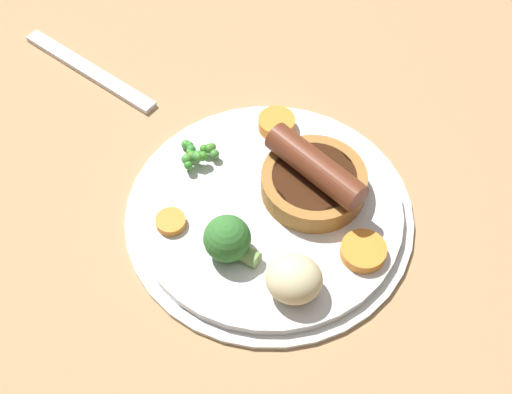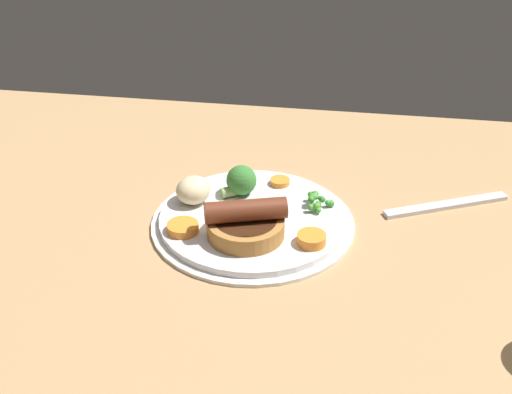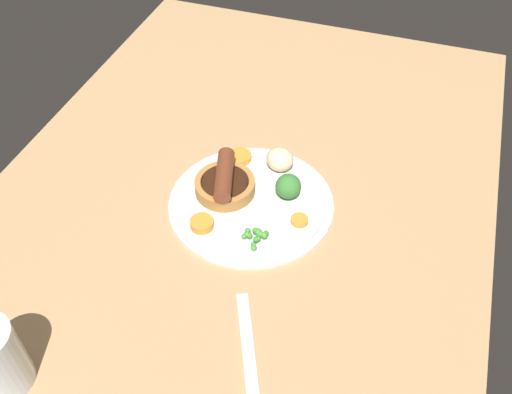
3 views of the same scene
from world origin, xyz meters
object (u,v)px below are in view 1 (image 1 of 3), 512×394
at_px(fork, 89,70).
at_px(sausage_pudding, 314,179).
at_px(potato_chunk_0, 294,279).
at_px(pea_pile, 197,153).
at_px(carrot_slice_1, 363,251).
at_px(dinner_plate, 269,212).
at_px(carrot_slice_3, 171,222).
at_px(carrot_slice_0, 277,123).
at_px(broccoli_floret_near, 228,240).

bearing_deg(fork, sausage_pudding, -178.07).
distance_m(potato_chunk_0, fork, 0.34).
bearing_deg(sausage_pudding, pea_pile, 27.58).
bearing_deg(carrot_slice_1, potato_chunk_0, 91.83).
height_order(dinner_plate, carrot_slice_1, carrot_slice_1).
xyz_separation_m(dinner_plate, potato_chunk_0, (-0.08, 0.02, 0.03)).
bearing_deg(carrot_slice_3, carrot_slice_1, -128.03).
height_order(carrot_slice_3, fork, carrot_slice_3).
relative_size(dinner_plate, potato_chunk_0, 5.58).
bearing_deg(potato_chunk_0, carrot_slice_0, -24.03).
xyz_separation_m(carrot_slice_0, carrot_slice_3, (-0.06, 0.14, -0.00)).
bearing_deg(fork, potato_chunk_0, 165.56).
height_order(carrot_slice_0, carrot_slice_1, carrot_slice_0).
xyz_separation_m(sausage_pudding, broccoli_floret_near, (-0.02, 0.10, 0.00)).
relative_size(dinner_plate, sausage_pudding, 2.54).
xyz_separation_m(pea_pile, carrot_slice_3, (-0.05, 0.05, -0.01)).
bearing_deg(carrot_slice_1, broccoli_floret_near, 61.21).
distance_m(broccoli_floret_near, fork, 0.28).
xyz_separation_m(potato_chunk_0, fork, (0.33, 0.06, -0.03)).
distance_m(pea_pile, carrot_slice_0, 0.09).
height_order(pea_pile, carrot_slice_0, pea_pile).
bearing_deg(carrot_slice_0, carrot_slice_3, 112.15).
distance_m(pea_pile, potato_chunk_0, 0.16).
bearing_deg(carrot_slice_1, fork, 21.58).
xyz_separation_m(sausage_pudding, carrot_slice_0, (0.08, -0.01, -0.01)).
bearing_deg(pea_pile, sausage_pudding, -135.63).
bearing_deg(potato_chunk_0, carrot_slice_1, -88.17).
relative_size(broccoli_floret_near, carrot_slice_1, 1.29).
bearing_deg(sausage_pudding, carrot_slice_1, 165.89).
bearing_deg(broccoli_floret_near, carrot_slice_0, -75.56).
xyz_separation_m(dinner_plate, pea_pile, (0.08, 0.03, 0.02)).
bearing_deg(pea_pile, fork, 15.74).
bearing_deg(fork, carrot_slice_0, -166.83).
distance_m(broccoli_floret_near, carrot_slice_1, 0.12).
relative_size(broccoli_floret_near, carrot_slice_0, 1.44).
height_order(potato_chunk_0, carrot_slice_0, potato_chunk_0).
bearing_deg(carrot_slice_1, pea_pile, 27.40).
bearing_deg(carrot_slice_3, dinner_plate, -105.78).
relative_size(pea_pile, broccoli_floret_near, 0.75).
bearing_deg(carrot_slice_1, carrot_slice_0, -0.92).
height_order(pea_pile, potato_chunk_0, potato_chunk_0).
bearing_deg(fork, pea_pile, 170.91).
bearing_deg(sausage_pudding, dinner_plate, 70.95).
bearing_deg(fork, carrot_slice_3, 154.45).
xyz_separation_m(broccoli_floret_near, fork, (0.28, 0.03, -0.03)).
height_order(pea_pile, broccoli_floret_near, broccoli_floret_near).
height_order(dinner_plate, pea_pile, pea_pile).
height_order(broccoli_floret_near, carrot_slice_1, broccoli_floret_near).
bearing_deg(carrot_slice_3, pea_pile, -43.19).
bearing_deg(broccoli_floret_near, fork, -24.71).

